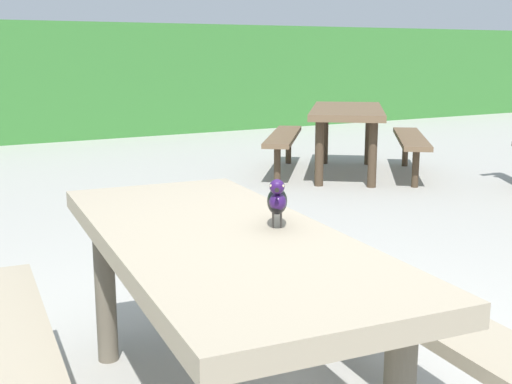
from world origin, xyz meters
name	(u,v)px	position (x,y,z in m)	size (l,w,h in m)	color
picnic_table_foreground	(219,282)	(-0.31, 0.10, 0.56)	(1.84, 1.87, 0.74)	gray
bird_grackle	(277,200)	(-0.12, 0.03, 0.84)	(0.17, 0.26, 0.18)	black
picnic_table_mid_left	(347,125)	(3.19, 3.99, 0.56)	(2.37, 2.38, 0.74)	brown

